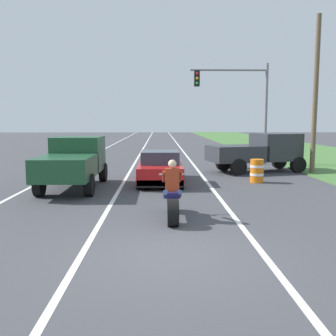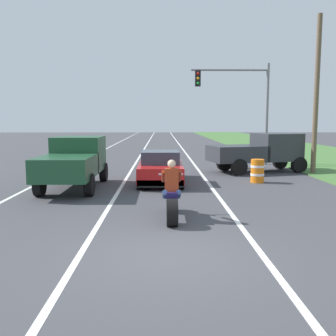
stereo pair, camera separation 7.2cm
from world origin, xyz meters
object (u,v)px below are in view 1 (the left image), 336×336
object	(u,v)px
traffic_light_mast_near	(242,98)
construction_barrel_nearest	(257,171)
construction_barrel_mid	(230,159)
sports_car_red	(160,168)
pickup_truck_right_shoulder_dark_grey	(259,150)
motorcycle_with_rider	(172,198)
pickup_truck_left_lane_dark_green	(74,160)

from	to	relation	value
traffic_light_mast_near	construction_barrel_nearest	size ratio (longest dim) A/B	6.00
construction_barrel_nearest	construction_barrel_mid	distance (m)	4.96
sports_car_red	pickup_truck_right_shoulder_dark_grey	distance (m)	6.20
sports_car_red	traffic_light_mast_near	distance (m)	9.05
construction_barrel_nearest	motorcycle_with_rider	bearing A→B (deg)	-121.84
sports_car_red	construction_barrel_mid	distance (m)	6.31
sports_car_red	construction_barrel_nearest	size ratio (longest dim) A/B	4.30
pickup_truck_right_shoulder_dark_grey	construction_barrel_mid	world-z (taller)	pickup_truck_right_shoulder_dark_grey
pickup_truck_right_shoulder_dark_grey	sports_car_red	bearing A→B (deg)	-146.35
motorcycle_with_rider	construction_barrel_nearest	size ratio (longest dim) A/B	2.21
pickup_truck_right_shoulder_dark_grey	construction_barrel_nearest	bearing A→B (deg)	-106.13
traffic_light_mast_near	pickup_truck_right_shoulder_dark_grey	bearing A→B (deg)	-86.25
construction_barrel_nearest	construction_barrel_mid	world-z (taller)	same
construction_barrel_nearest	traffic_light_mast_near	bearing A→B (deg)	83.51
pickup_truck_right_shoulder_dark_grey	traffic_light_mast_near	distance (m)	4.45
pickup_truck_right_shoulder_dark_grey	construction_barrel_mid	size ratio (longest dim) A/B	5.14
sports_car_red	construction_barrel_nearest	bearing A→B (deg)	-0.37
pickup_truck_left_lane_dark_green	sports_car_red	bearing A→B (deg)	20.79
motorcycle_with_rider	traffic_light_mast_near	size ratio (longest dim) A/B	0.37
motorcycle_with_rider	construction_barrel_mid	xyz separation A→B (m)	(3.62, 11.13, -0.09)
motorcycle_with_rider	construction_barrel_mid	world-z (taller)	motorcycle_with_rider
motorcycle_with_rider	traffic_light_mast_near	world-z (taller)	traffic_light_mast_near
sports_car_red	motorcycle_with_rider	bearing A→B (deg)	-87.12
pickup_truck_right_shoulder_dark_grey	construction_barrel_nearest	size ratio (longest dim) A/B	5.14
pickup_truck_right_shoulder_dark_grey	construction_barrel_nearest	world-z (taller)	pickup_truck_right_shoulder_dark_grey
traffic_light_mast_near	construction_barrel_mid	distance (m)	4.09
construction_barrel_nearest	construction_barrel_mid	bearing A→B (deg)	92.51
traffic_light_mast_near	construction_barrel_mid	world-z (taller)	traffic_light_mast_near
pickup_truck_left_lane_dark_green	construction_barrel_mid	xyz separation A→B (m)	(7.29, 6.21, -0.60)
motorcycle_with_rider	pickup_truck_left_lane_dark_green	size ratio (longest dim) A/B	0.46
motorcycle_with_rider	pickup_truck_right_shoulder_dark_grey	world-z (taller)	pickup_truck_right_shoulder_dark_grey
motorcycle_with_rider	pickup_truck_right_shoulder_dark_grey	distance (m)	10.78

